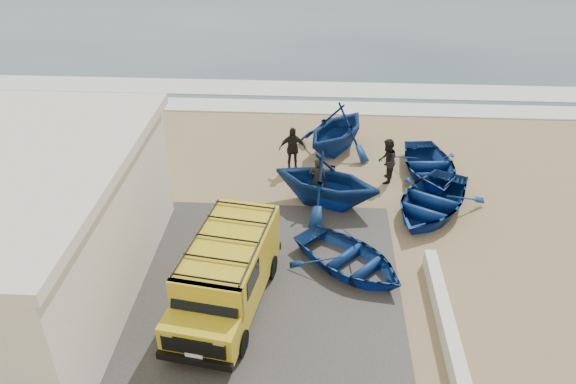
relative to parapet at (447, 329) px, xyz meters
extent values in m
plane|color=#9F855C|center=(-5.00, 3.00, -0.28)|extent=(160.00, 160.00, 0.00)
cube|color=#42403D|center=(-7.00, 1.00, -0.25)|extent=(12.00, 10.00, 0.05)
cube|color=white|center=(-5.00, 15.00, -0.25)|extent=(180.00, 1.60, 0.06)
cube|color=white|center=(-5.00, 17.50, -0.26)|extent=(180.00, 2.20, 0.04)
cube|color=black|center=(-8.55, 2.50, 2.33)|extent=(0.08, 0.70, 0.90)
cube|color=silver|center=(0.00, 0.00, 0.00)|extent=(0.35, 6.00, 0.55)
cube|color=gold|center=(-5.81, 1.22, 0.89)|extent=(2.49, 4.12, 1.64)
cube|color=gold|center=(-6.20, -1.12, 0.52)|extent=(2.00, 1.19, 0.89)
cube|color=black|center=(-6.13, -0.66, 1.31)|extent=(1.76, 0.61, 0.71)
cube|color=black|center=(-6.28, -1.58, 0.62)|extent=(1.59, 0.34, 0.45)
cube|color=black|center=(-6.28, -1.61, 0.19)|extent=(1.92, 0.45, 0.22)
cube|color=black|center=(-5.82, 1.17, 1.79)|extent=(2.35, 3.81, 0.06)
cylinder|color=black|center=(-7.01, -0.59, 0.07)|extent=(0.33, 0.72, 0.69)
cylinder|color=black|center=(-6.51, 2.44, 0.07)|extent=(0.33, 0.72, 0.69)
cylinder|color=black|center=(-5.27, -0.88, 0.07)|extent=(0.33, 0.72, 0.69)
cylinder|color=black|center=(-4.76, 2.15, 0.07)|extent=(0.33, 0.72, 0.69)
imported|color=navy|center=(-2.44, 2.61, 0.11)|extent=(4.58, 4.49, 0.78)
imported|color=navy|center=(0.49, 5.95, 0.17)|extent=(4.77, 5.26, 0.89)
imported|color=navy|center=(-3.16, 6.21, 0.74)|extent=(4.77, 4.46, 2.03)
imported|color=navy|center=(0.84, 8.55, 0.14)|extent=(3.22, 4.24, 0.83)
imported|color=navy|center=(-2.74, 10.50, 0.75)|extent=(4.86, 5.05, 2.05)
imported|color=black|center=(-3.46, 6.43, 0.60)|extent=(0.68, 0.50, 1.75)
imported|color=black|center=(-0.88, 7.99, 0.61)|extent=(0.85, 0.99, 1.76)
imported|color=black|center=(-4.49, 8.78, 0.62)|extent=(1.11, 0.62, 1.79)
camera|label=1|loc=(-3.51, -10.78, 10.62)|focal=35.00mm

